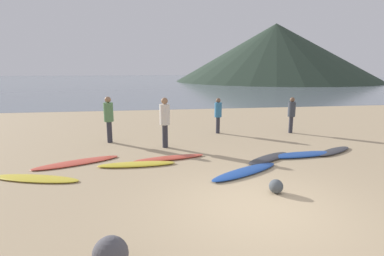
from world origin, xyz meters
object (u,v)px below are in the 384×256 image
(person_1, at_px, (218,113))
(person_3, at_px, (165,118))
(person_0, at_px, (109,116))
(beach_rock_far, at_px, (276,186))
(surfboard_1, at_px, (77,162))
(surfboard_3, at_px, (169,158))
(surfboard_0, at_px, (36,178))
(surfboard_6, at_px, (302,155))
(surfboard_2, at_px, (137,164))
(surfboard_7, at_px, (334,151))
(beach_rock_near, at_px, (110,254))
(surfboard_5, at_px, (269,158))
(person_2, at_px, (292,112))
(surfboard_4, at_px, (245,171))

(person_1, relative_size, person_3, 0.86)
(person_0, relative_size, beach_rock_far, 5.45)
(surfboard_1, distance_m, surfboard_3, 2.82)
(surfboard_0, relative_size, surfboard_6, 0.94)
(surfboard_2, distance_m, beach_rock_far, 4.13)
(person_3, height_order, beach_rock_far, person_3)
(person_0, bearing_deg, person_3, 141.31)
(surfboard_0, bearing_deg, beach_rock_far, 0.44)
(surfboard_7, xyz_separation_m, beach_rock_near, (-6.95, -5.20, 0.21))
(surfboard_1, bearing_deg, surfboard_5, -29.12)
(surfboard_0, distance_m, surfboard_3, 3.81)
(surfboard_5, bearing_deg, person_3, 114.07)
(person_0, bearing_deg, person_1, -178.59)
(person_2, distance_m, beach_rock_near, 10.96)
(surfboard_4, relative_size, person_1, 1.57)
(surfboard_1, distance_m, beach_rock_near, 5.50)
(surfboard_7, bearing_deg, surfboard_4, 173.61)
(surfboard_0, xyz_separation_m, beach_rock_far, (5.82, -1.78, 0.13))
(surfboard_5, xyz_separation_m, beach_rock_near, (-4.39, -4.75, 0.21))
(surfboard_2, bearing_deg, surfboard_7, 3.61)
(surfboard_6, bearing_deg, surfboard_3, 169.78)
(surfboard_3, height_order, surfboard_6, surfboard_6)
(surfboard_4, xyz_separation_m, person_3, (-1.99, 3.13, 1.03))
(surfboard_3, xyz_separation_m, beach_rock_near, (-1.28, -5.28, 0.22))
(surfboard_4, bearing_deg, beach_rock_far, -108.61)
(beach_rock_far, bearing_deg, person_1, 87.95)
(person_1, distance_m, beach_rock_near, 9.65)
(surfboard_7, height_order, person_1, person_1)
(surfboard_3, relative_size, person_0, 1.29)
(surfboard_5, xyz_separation_m, beach_rock_far, (-0.89, -2.52, 0.12))
(person_3, relative_size, beach_rock_near, 3.54)
(person_1, xyz_separation_m, person_2, (3.23, -0.44, 0.02))
(person_3, relative_size, beach_rock_far, 5.56)
(surfboard_4, height_order, person_2, person_2)
(surfboard_0, distance_m, surfboard_5, 6.74)
(surfboard_2, distance_m, surfboard_6, 5.36)
(surfboard_0, relative_size, person_3, 1.32)
(surfboard_0, distance_m, beach_rock_near, 4.64)
(surfboard_2, height_order, surfboard_7, surfboard_7)
(person_2, height_order, beach_rock_far, person_2)
(surfboard_0, bearing_deg, surfboard_4, 13.63)
(surfboard_1, relative_size, surfboard_5, 1.30)
(surfboard_7, xyz_separation_m, person_1, (-3.21, 3.67, 0.88))
(person_3, xyz_separation_m, beach_rock_near, (-1.25, -6.77, -0.82))
(person_0, relative_size, person_2, 1.12)
(person_2, height_order, beach_rock_near, person_2)
(beach_rock_far, bearing_deg, person_2, 60.79)
(surfboard_0, distance_m, surfboard_2, 2.69)
(surfboard_5, relative_size, person_3, 1.08)
(surfboard_1, xyz_separation_m, surfboard_2, (1.80, -0.49, 0.01))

